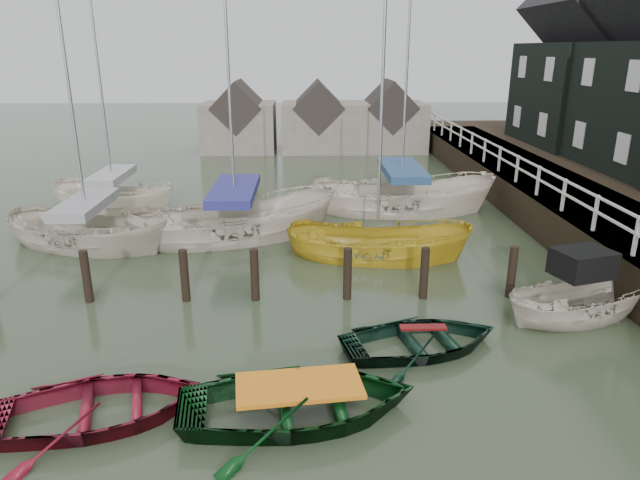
{
  "coord_description": "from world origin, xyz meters",
  "views": [
    {
      "loc": [
        0.11,
        -10.67,
        6.25
      ],
      "look_at": [
        0.51,
        3.7,
        1.4
      ],
      "focal_mm": 32.0,
      "sensor_mm": 36.0,
      "label": 1
    }
  ],
  "objects_px": {
    "rowboat_dkgreen": "(422,349)",
    "sailboat_e": "(115,207)",
    "sailboat_a": "(90,244)",
    "sailboat_d": "(400,210)",
    "rowboat_red": "(102,419)",
    "motorboat": "(579,313)",
    "sailboat_c": "(377,256)",
    "rowboat_green": "(300,416)",
    "sailboat_b": "(236,235)"
  },
  "relations": [
    {
      "from": "rowboat_dkgreen",
      "to": "sailboat_e",
      "type": "distance_m",
      "value": 15.75
    },
    {
      "from": "sailboat_a",
      "to": "sailboat_d",
      "type": "bearing_deg",
      "value": -49.81
    },
    {
      "from": "rowboat_red",
      "to": "sailboat_d",
      "type": "xyz_separation_m",
      "value": [
        7.5,
        13.41,
        0.06
      ]
    },
    {
      "from": "rowboat_red",
      "to": "rowboat_dkgreen",
      "type": "distance_m",
      "value": 6.59
    },
    {
      "from": "motorboat",
      "to": "sailboat_c",
      "type": "height_order",
      "value": "sailboat_c"
    },
    {
      "from": "rowboat_dkgreen",
      "to": "rowboat_red",
      "type": "bearing_deg",
      "value": 97.21
    },
    {
      "from": "sailboat_d",
      "to": "sailboat_c",
      "type": "bearing_deg",
      "value": 165.97
    },
    {
      "from": "rowboat_green",
      "to": "sailboat_b",
      "type": "relative_size",
      "value": 0.36
    },
    {
      "from": "rowboat_red",
      "to": "rowboat_green",
      "type": "xyz_separation_m",
      "value": [
        3.52,
        -0.01,
        0.0
      ]
    },
    {
      "from": "rowboat_green",
      "to": "sailboat_a",
      "type": "relative_size",
      "value": 0.39
    },
    {
      "from": "sailboat_e",
      "to": "sailboat_c",
      "type": "bearing_deg",
      "value": -98.1
    },
    {
      "from": "rowboat_green",
      "to": "sailboat_a",
      "type": "xyz_separation_m",
      "value": [
        -7.03,
        9.48,
        0.06
      ]
    },
    {
      "from": "rowboat_red",
      "to": "sailboat_e",
      "type": "bearing_deg",
      "value": 1.41
    },
    {
      "from": "rowboat_green",
      "to": "sailboat_d",
      "type": "distance_m",
      "value": 14.0
    },
    {
      "from": "rowboat_red",
      "to": "sailboat_b",
      "type": "distance_m",
      "value": 10.33
    },
    {
      "from": "rowboat_green",
      "to": "rowboat_dkgreen",
      "type": "bearing_deg",
      "value": -55.97
    },
    {
      "from": "sailboat_c",
      "to": "sailboat_e",
      "type": "relative_size",
      "value": 1.07
    },
    {
      "from": "motorboat",
      "to": "sailboat_b",
      "type": "xyz_separation_m",
      "value": [
        -9.08,
        6.45,
        -0.04
      ]
    },
    {
      "from": "sailboat_d",
      "to": "sailboat_e",
      "type": "xyz_separation_m",
      "value": [
        -11.67,
        0.77,
        -0.0
      ]
    },
    {
      "from": "sailboat_d",
      "to": "sailboat_b",
      "type": "bearing_deg",
      "value": 119.7
    },
    {
      "from": "rowboat_red",
      "to": "sailboat_c",
      "type": "distance_m",
      "value": 10.06
    },
    {
      "from": "sailboat_c",
      "to": "sailboat_e",
      "type": "height_order",
      "value": "sailboat_c"
    },
    {
      "from": "motorboat",
      "to": "sailboat_c",
      "type": "relative_size",
      "value": 0.44
    },
    {
      "from": "sailboat_d",
      "to": "rowboat_green",
      "type": "bearing_deg",
      "value": 166.36
    },
    {
      "from": "motorboat",
      "to": "sailboat_c",
      "type": "distance_m",
      "value": 6.21
    },
    {
      "from": "rowboat_green",
      "to": "motorboat",
      "type": "xyz_separation_m",
      "value": [
        6.82,
        3.81,
        0.1
      ]
    },
    {
      "from": "sailboat_b",
      "to": "sailboat_c",
      "type": "relative_size",
      "value": 1.19
    },
    {
      "from": "sailboat_c",
      "to": "rowboat_green",
      "type": "bearing_deg",
      "value": 174.34
    },
    {
      "from": "rowboat_dkgreen",
      "to": "sailboat_a",
      "type": "distance_m",
      "value": 12.05
    },
    {
      "from": "rowboat_dkgreen",
      "to": "sailboat_c",
      "type": "xyz_separation_m",
      "value": [
        -0.27,
        5.84,
        0.01
      ]
    },
    {
      "from": "rowboat_green",
      "to": "sailboat_d",
      "type": "height_order",
      "value": "sailboat_d"
    },
    {
      "from": "sailboat_e",
      "to": "rowboat_red",
      "type": "bearing_deg",
      "value": -140.77
    },
    {
      "from": "rowboat_green",
      "to": "sailboat_b",
      "type": "distance_m",
      "value": 10.51
    },
    {
      "from": "sailboat_b",
      "to": "sailboat_d",
      "type": "xyz_separation_m",
      "value": [
        6.25,
        3.16,
        0.0
      ]
    },
    {
      "from": "motorboat",
      "to": "sailboat_d",
      "type": "distance_m",
      "value": 10.02
    },
    {
      "from": "rowboat_dkgreen",
      "to": "sailboat_b",
      "type": "height_order",
      "value": "sailboat_b"
    },
    {
      "from": "sailboat_e",
      "to": "rowboat_green",
      "type": "bearing_deg",
      "value": -128.72
    },
    {
      "from": "rowboat_green",
      "to": "rowboat_dkgreen",
      "type": "height_order",
      "value": "rowboat_green"
    },
    {
      "from": "sailboat_a",
      "to": "sailboat_e",
      "type": "xyz_separation_m",
      "value": [
        -0.65,
        4.72,
        -0.0
      ]
    },
    {
      "from": "rowboat_red",
      "to": "sailboat_d",
      "type": "distance_m",
      "value": 15.36
    },
    {
      "from": "motorboat",
      "to": "sailboat_d",
      "type": "xyz_separation_m",
      "value": [
        -2.83,
        9.61,
        -0.04
      ]
    },
    {
      "from": "rowboat_dkgreen",
      "to": "sailboat_a",
      "type": "height_order",
      "value": "sailboat_a"
    },
    {
      "from": "sailboat_d",
      "to": "rowboat_red",
      "type": "bearing_deg",
      "value": 153.67
    },
    {
      "from": "sailboat_b",
      "to": "sailboat_a",
      "type": "bearing_deg",
      "value": 81.83
    },
    {
      "from": "rowboat_green",
      "to": "sailboat_a",
      "type": "height_order",
      "value": "sailboat_a"
    },
    {
      "from": "rowboat_green",
      "to": "sailboat_d",
      "type": "bearing_deg",
      "value": -23.61
    },
    {
      "from": "rowboat_dkgreen",
      "to": "sailboat_b",
      "type": "xyz_separation_m",
      "value": [
        -4.92,
        7.94,
        0.06
      ]
    },
    {
      "from": "sailboat_b",
      "to": "sailboat_e",
      "type": "distance_m",
      "value": 6.7
    },
    {
      "from": "rowboat_red",
      "to": "rowboat_green",
      "type": "bearing_deg",
      "value": -105.16
    },
    {
      "from": "motorboat",
      "to": "sailboat_a",
      "type": "distance_m",
      "value": 14.97
    }
  ]
}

